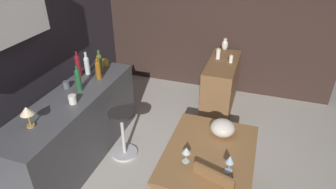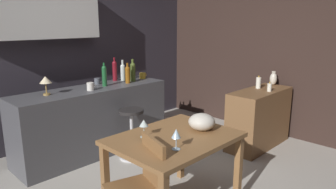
% 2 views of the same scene
% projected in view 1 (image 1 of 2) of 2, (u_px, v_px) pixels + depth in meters
% --- Properties ---
extents(ground_plane, '(9.00, 9.00, 0.00)m').
position_uv_depth(ground_plane, '(177.00, 186.00, 3.39)').
color(ground_plane, '#B7B2A8').
extents(wall_side_right, '(0.10, 4.40, 2.60)m').
position_uv_depth(wall_side_right, '(206.00, 16.00, 4.91)').
color(wall_side_right, '#33231E').
rests_on(wall_side_right, ground_plane).
extents(dining_table, '(1.12, 0.85, 0.74)m').
position_uv_depth(dining_table, '(209.00, 159.00, 2.86)').
color(dining_table, olive).
rests_on(dining_table, ground_plane).
extents(kitchen_counter, '(2.10, 0.60, 0.90)m').
position_uv_depth(kitchen_counter, '(76.00, 129.00, 3.60)').
color(kitchen_counter, '#4C4C51').
rests_on(kitchen_counter, ground_plane).
extents(sideboard_cabinet, '(1.10, 0.44, 0.82)m').
position_uv_depth(sideboard_cabinet, '(220.00, 85.00, 4.66)').
color(sideboard_cabinet, brown).
rests_on(sideboard_cabinet, ground_plane).
extents(bar_stool, '(0.34, 0.34, 0.66)m').
position_uv_depth(bar_stool, '(123.00, 132.00, 3.70)').
color(bar_stool, '#262323').
rests_on(bar_stool, ground_plane).
extents(wine_glass_left, '(0.08, 0.08, 0.18)m').
position_uv_depth(wine_glass_left, '(230.00, 160.00, 2.52)').
color(wine_glass_left, silver).
rests_on(wine_glass_left, dining_table).
extents(wine_glass_right, '(0.08, 0.08, 0.16)m').
position_uv_depth(wine_glass_right, '(186.00, 151.00, 2.63)').
color(wine_glass_right, silver).
rests_on(wine_glass_right, dining_table).
extents(fruit_bowl, '(0.26, 0.26, 0.16)m').
position_uv_depth(fruit_bowl, '(223.00, 128.00, 3.01)').
color(fruit_bowl, beige).
rests_on(fruit_bowl, dining_table).
extents(wine_bottle_olive, '(0.08, 0.08, 0.33)m').
position_uv_depth(wine_bottle_olive, '(100.00, 63.00, 3.85)').
color(wine_bottle_olive, '#475623').
rests_on(wine_bottle_olive, kitchen_counter).
extents(wine_bottle_ruby, '(0.07, 0.07, 0.35)m').
position_uv_depth(wine_bottle_ruby, '(78.00, 65.00, 3.78)').
color(wine_bottle_ruby, maroon).
rests_on(wine_bottle_ruby, kitchen_counter).
extents(wine_bottle_amber, '(0.07, 0.07, 0.29)m').
position_uv_depth(wine_bottle_amber, '(98.00, 69.00, 3.73)').
color(wine_bottle_amber, '#8C5114').
rests_on(wine_bottle_amber, kitchen_counter).
extents(wine_bottle_clear, '(0.07, 0.07, 0.31)m').
position_uv_depth(wine_bottle_clear, '(87.00, 64.00, 3.85)').
color(wine_bottle_clear, silver).
rests_on(wine_bottle_clear, kitchen_counter).
extents(wine_bottle_green, '(0.06, 0.06, 0.32)m').
position_uv_depth(wine_bottle_green, '(78.00, 79.00, 3.45)').
color(wine_bottle_green, '#1E592D').
rests_on(wine_bottle_green, kitchen_counter).
extents(cup_white, '(0.12, 0.09, 0.10)m').
position_uv_depth(cup_white, '(73.00, 99.00, 3.24)').
color(cup_white, white).
rests_on(cup_white, kitchen_counter).
extents(cup_mustard, '(0.13, 0.09, 0.09)m').
position_uv_depth(cup_mustard, '(105.00, 62.00, 4.13)').
color(cup_mustard, gold).
rests_on(cup_mustard, kitchen_counter).
extents(cup_slate, '(0.12, 0.08, 0.08)m').
position_uv_depth(cup_slate, '(67.00, 85.00, 3.56)').
color(cup_slate, '#515660').
rests_on(cup_slate, kitchen_counter).
extents(counter_lamp, '(0.14, 0.14, 0.23)m').
position_uv_depth(counter_lamp, '(27.00, 112.00, 2.80)').
color(counter_lamp, '#A58447').
rests_on(counter_lamp, kitchen_counter).
extents(pillar_candle_tall, '(0.06, 0.06, 0.14)m').
position_uv_depth(pillar_candle_tall, '(231.00, 59.00, 4.40)').
color(pillar_candle_tall, white).
rests_on(pillar_candle_tall, sideboard_cabinet).
extents(pillar_candle_short, '(0.07, 0.07, 0.19)m').
position_uv_depth(pillar_candle_short, '(218.00, 54.00, 4.52)').
color(pillar_candle_short, white).
rests_on(pillar_candle_short, sideboard_cabinet).
extents(vase_ceramic_ivory, '(0.11, 0.11, 0.21)m').
position_uv_depth(vase_ceramic_ivory, '(225.00, 45.00, 4.81)').
color(vase_ceramic_ivory, beige).
rests_on(vase_ceramic_ivory, sideboard_cabinet).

